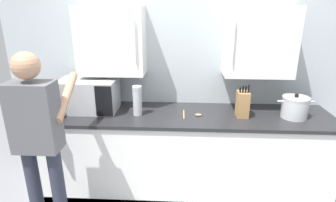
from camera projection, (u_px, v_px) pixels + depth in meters
back_wall_tiled at (184, 58)px, 2.99m from camera, size 3.90×0.44×2.69m
counter_unit at (182, 153)px, 2.97m from camera, size 2.99×0.70×0.90m
microwave_oven at (85, 96)px, 2.85m from camera, size 0.61×0.78×0.33m
thermos_flask at (137, 101)px, 2.75m from camera, size 0.09×0.09×0.30m
knife_block at (243, 104)px, 2.72m from camera, size 0.11×0.15×0.33m
wooden_spoon at (191, 115)px, 2.77m from camera, size 0.18×0.23×0.02m
stock_pot at (295, 107)px, 2.70m from camera, size 0.35×0.25×0.24m
person_figure at (38, 137)px, 2.14m from camera, size 0.44×0.60×1.64m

